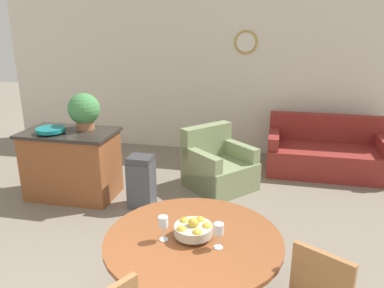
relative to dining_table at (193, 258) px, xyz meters
name	(u,v)px	position (x,y,z in m)	size (l,w,h in m)	color
wall_back	(216,77)	(-0.49, 4.31, 0.75)	(8.00, 0.09, 2.70)	silver
dining_table	(193,258)	(0.00, 0.00, 0.00)	(1.30, 1.30, 0.77)	brown
fruit_bowl	(193,229)	(0.00, 0.00, 0.25)	(0.28, 0.28, 0.16)	#B7B29E
wine_glass_left	(163,223)	(-0.20, -0.07, 0.31)	(0.07, 0.07, 0.19)	silver
wine_glass_right	(219,230)	(0.20, -0.09, 0.31)	(0.07, 0.07, 0.19)	silver
kitchen_island	(72,164)	(-2.07, 1.93, -0.14)	(1.21, 0.73, 0.92)	brown
teal_bowl	(51,130)	(-2.24, 1.79, 0.36)	(0.36, 0.36, 0.07)	#147A7F
potted_plant	(84,110)	(-1.90, 2.06, 0.58)	(0.41, 0.41, 0.48)	#A36642
trash_bin	(141,182)	(-1.06, 1.83, -0.26)	(0.31, 0.28, 0.68)	#47474C
couch	(325,153)	(1.38, 3.59, -0.31)	(1.80, 0.99, 0.85)	maroon
armchair	(218,168)	(-0.19, 2.62, -0.31)	(1.15, 1.15, 0.86)	gray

